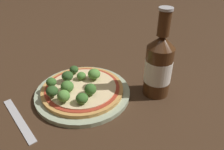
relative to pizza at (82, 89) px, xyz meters
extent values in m
plane|color=#3D2819|center=(0.00, 0.01, -0.02)|extent=(3.00, 3.00, 0.00)
cylinder|color=#A3B293|center=(0.00, 0.00, -0.01)|extent=(0.26, 0.26, 0.01)
cylinder|color=tan|center=(0.00, 0.00, 0.00)|extent=(0.22, 0.22, 0.01)
cylinder|color=#A83823|center=(0.00, 0.00, 0.00)|extent=(0.20, 0.20, 0.00)
cylinder|color=beige|center=(0.00, 0.00, 0.01)|extent=(0.18, 0.18, 0.00)
cylinder|color=#89A866|center=(-0.04, 0.00, 0.01)|extent=(0.01, 0.01, 0.01)
ellipsoid|color=#477A33|center=(-0.04, 0.00, 0.02)|extent=(0.03, 0.03, 0.03)
cylinder|color=#89A866|center=(-0.07, -0.03, 0.01)|extent=(0.01, 0.01, 0.01)
ellipsoid|color=#568E3D|center=(-0.07, -0.03, 0.03)|extent=(0.03, 0.03, 0.03)
cylinder|color=#89A866|center=(0.05, 0.01, 0.01)|extent=(0.01, 0.01, 0.01)
ellipsoid|color=#568E3D|center=(0.05, 0.01, 0.02)|extent=(0.04, 0.04, 0.03)
cylinder|color=#89A866|center=(-0.02, 0.04, 0.01)|extent=(0.01, 0.01, 0.01)
ellipsoid|color=#2D5123|center=(-0.02, 0.04, 0.03)|extent=(0.03, 0.03, 0.03)
cylinder|color=#89A866|center=(-0.08, 0.01, 0.01)|extent=(0.01, 0.01, 0.01)
ellipsoid|color=#2D5123|center=(-0.08, 0.01, 0.03)|extent=(0.03, 0.03, 0.03)
cylinder|color=#89A866|center=(0.02, 0.07, 0.01)|extent=(0.01, 0.01, 0.01)
ellipsoid|color=#2D5123|center=(0.02, 0.07, 0.02)|extent=(0.03, 0.03, 0.02)
cylinder|color=#89A866|center=(0.00, -0.04, 0.01)|extent=(0.01, 0.01, 0.01)
ellipsoid|color=#386628|center=(0.00, -0.04, 0.02)|extent=(0.03, 0.03, 0.03)
cylinder|color=#89A866|center=(0.02, 0.03, 0.01)|extent=(0.01, 0.01, 0.01)
ellipsoid|color=#477A33|center=(0.02, 0.03, 0.02)|extent=(0.03, 0.03, 0.02)
cylinder|color=#89A866|center=(-0.07, 0.05, 0.01)|extent=(0.01, 0.01, 0.01)
ellipsoid|color=#386628|center=(-0.07, 0.05, 0.02)|extent=(0.03, 0.03, 0.02)
cylinder|color=#89A866|center=(-0.03, -0.06, 0.01)|extent=(0.01, 0.01, 0.01)
ellipsoid|color=#386628|center=(-0.03, -0.06, 0.02)|extent=(0.03, 0.03, 0.02)
cylinder|color=#472814|center=(0.17, -0.11, 0.05)|extent=(0.07, 0.07, 0.14)
cylinder|color=silver|center=(0.17, -0.11, 0.05)|extent=(0.07, 0.07, 0.06)
cone|color=#472814|center=(0.17, -0.11, 0.14)|extent=(0.07, 0.07, 0.03)
cylinder|color=#472814|center=(0.17, -0.11, 0.18)|extent=(0.03, 0.03, 0.06)
cylinder|color=#B2B2B7|center=(0.17, -0.11, 0.21)|extent=(0.03, 0.03, 0.01)
cube|color=#B2B2B7|center=(-0.17, 0.01, -0.02)|extent=(0.02, 0.18, 0.00)
camera|label=1|loc=(-0.22, -0.43, 0.35)|focal=35.00mm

